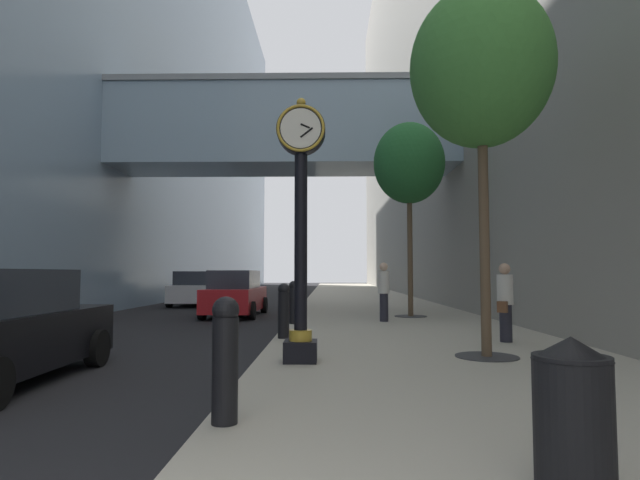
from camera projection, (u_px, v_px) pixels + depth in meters
ground_plane at (306, 302)px, 28.26m from camera, size 110.00×110.00×0.00m
sidewalk_right at (362, 298)px, 31.20m from camera, size 6.57×80.00×0.14m
building_block_left at (116, 48)px, 32.40m from camera, size 23.65×80.00×31.83m
building_block_right at (484, 22)px, 32.17m from camera, size 9.00×80.00×34.67m
street_clock at (301, 215)px, 8.74m from camera, size 0.84×0.55×4.51m
bollard_nearest at (225, 357)px, 5.10m from camera, size 0.27×0.27×1.25m
bollard_third at (284, 309)px, 11.71m from camera, size 0.27×0.27×1.25m
bollard_fourth at (294, 301)px, 15.02m from camera, size 0.27×0.27×1.25m
street_tree_near at (481, 69)px, 9.39m from camera, size 2.58×2.58×6.74m
street_tree_mid_near at (409, 164)px, 17.79m from camera, size 2.45×2.45×6.71m
trash_bin at (573, 412)px, 3.51m from camera, size 0.53×0.53×1.05m
pedestrian_walking at (505, 300)px, 11.09m from camera, size 0.48×0.52×1.70m
pedestrian_by_clock at (384, 290)px, 15.75m from camera, size 0.38×0.38×1.81m
car_red_near at (235, 294)px, 19.27m from camera, size 2.00×4.55×1.72m
car_white_far at (197, 289)px, 25.62m from camera, size 2.14×4.70×1.70m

